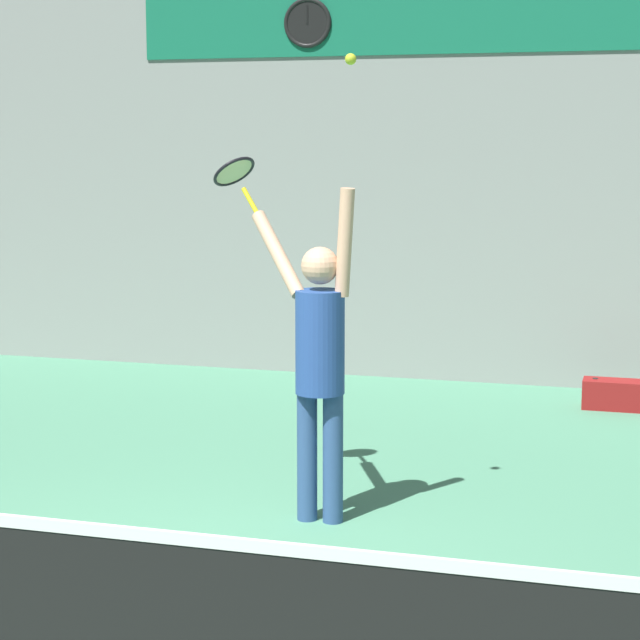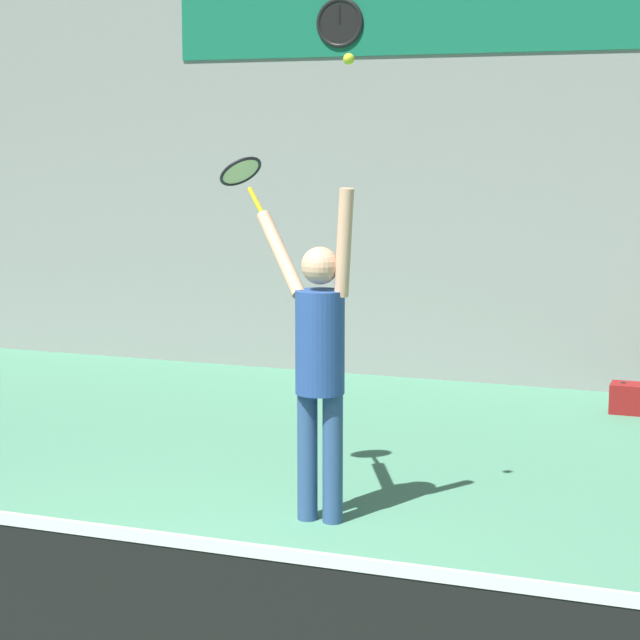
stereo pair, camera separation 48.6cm
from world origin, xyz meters
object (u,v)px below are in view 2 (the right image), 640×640
(scoreboard_clock, at_px, (340,23))
(tennis_ball, at_px, (349,59))
(tennis_racket, at_px, (242,174))
(tennis_player, at_px, (319,353))
(water_bottle, at_px, (623,399))

(scoreboard_clock, bearing_deg, tennis_ball, -70.34)
(tennis_racket, xyz_separation_m, tennis_ball, (0.92, -0.50, 0.70))
(scoreboard_clock, distance_m, tennis_player, 5.35)
(scoreboard_clock, height_order, tennis_player, scoreboard_clock)
(tennis_player, xyz_separation_m, tennis_ball, (0.23, -0.11, 1.80))
(tennis_racket, bearing_deg, water_bottle, 56.42)
(tennis_racket, height_order, water_bottle, tennis_racket)
(scoreboard_clock, height_order, tennis_racket, scoreboard_clock)
(water_bottle, bearing_deg, scoreboard_clock, 165.42)
(tennis_player, distance_m, tennis_ball, 1.82)
(scoreboard_clock, relative_size, tennis_player, 0.23)
(tennis_player, bearing_deg, tennis_racket, 150.43)
(tennis_player, height_order, tennis_ball, tennis_ball)
(tennis_player, height_order, water_bottle, tennis_player)
(tennis_player, distance_m, water_bottle, 4.17)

